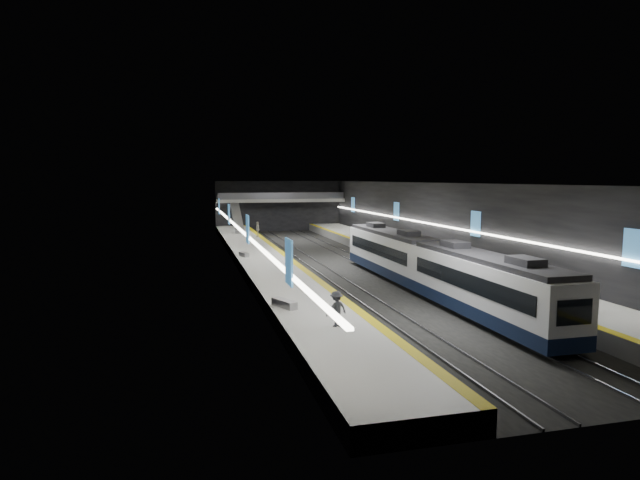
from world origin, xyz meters
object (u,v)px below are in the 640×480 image
object	(u,v)px
passenger_left_a	(258,229)
passenger_left_b	(336,309)
train	(429,265)
bench_right_far	(389,238)
passenger_right_a	(498,276)
passenger_right_b	(582,298)
bench_right_near	(490,267)
escalator	(237,218)
bench_left_near	(284,304)
bench_left_far	(244,255)

from	to	relation	value
passenger_left_a	passenger_left_b	distance (m)	42.50
train	bench_right_far	size ratio (longest dim) A/B	17.29
bench_right_far	passenger_right_a	world-z (taller)	passenger_right_a
train	passenger_right_b	bearing A→B (deg)	-68.86
train	bench_right_near	bearing A→B (deg)	23.97
train	escalator	size ratio (longest dim) A/B	3.76
bench_right_far	passenger_right_a	size ratio (longest dim) A/B	1.07
escalator	bench_left_near	distance (m)	45.88
passenger_left_b	bench_left_far	bearing A→B (deg)	-104.60
bench_left_near	bench_right_far	size ratio (longest dim) A/B	1.10
passenger_left_b	passenger_right_b	bearing A→B (deg)	158.48
bench_left_far	passenger_left_b	xyz separation A→B (m)	(1.89, -25.44, 0.70)
bench_right_far	passenger_right_b	xyz separation A→B (m)	(-2.87, -36.17, 0.63)
train	bench_right_near	world-z (taller)	train
bench_left_far	bench_right_near	distance (m)	22.37
bench_left_far	bench_right_far	xyz separation A→B (m)	(18.78, 10.08, 0.01)
bench_right_far	escalator	bearing A→B (deg)	116.12
escalator	bench_left_far	size ratio (longest dim) A/B	4.86
escalator	passenger_left_a	bearing A→B (deg)	-77.07
bench_right_far	train	bearing A→B (deg)	-128.07
bench_right_far	passenger_left_b	size ratio (longest dim) A/B	0.96
passenger_left_a	passenger_right_a	bearing A→B (deg)	26.84
escalator	passenger_right_a	size ratio (longest dim) A/B	4.94
bench_left_near	bench_left_far	world-z (taller)	bench_left_near
bench_left_far	passenger_right_b	bearing A→B (deg)	-73.23
passenger_right_a	escalator	bearing A→B (deg)	15.79
train	passenger_left_a	distance (m)	33.46
bench_left_near	passenger_right_a	world-z (taller)	passenger_right_a
passenger_right_b	passenger_left_b	xyz separation A→B (m)	(-14.02, 0.66, 0.06)
bench_right_far	passenger_right_b	world-z (taller)	passenger_right_b
bench_right_far	passenger_left_a	size ratio (longest dim) A/B	0.90
passenger_right_b	passenger_right_a	bearing A→B (deg)	67.98
passenger_left_b	passenger_right_a	bearing A→B (deg)	-172.79
bench_right_near	passenger_left_a	size ratio (longest dim) A/B	1.00
escalator	passenger_left_a	distance (m)	8.17
bench_left_near	passenger_right_a	xyz separation A→B (m)	(15.20, 1.97, 0.58)
train	bench_right_near	size ratio (longest dim) A/B	15.54
bench_left_far	passenger_right_a	distance (m)	24.30
passenger_right_a	passenger_left_b	size ratio (longest dim) A/B	0.90
escalator	passenger_right_a	bearing A→B (deg)	-72.90
passenger_left_a	bench_right_near	bearing A→B (deg)	35.98
escalator	passenger_left_b	distance (m)	50.39
bench_left_far	passenger_right_a	world-z (taller)	passenger_right_a
passenger_left_a	passenger_left_b	xyz separation A→B (m)	(-1.71, -42.47, -0.06)
escalator	bench_left_near	bearing A→B (deg)	-92.14
train	passenger_right_b	xyz separation A→B (m)	(4.13, -10.68, -0.35)
passenger_right_a	passenger_right_b	world-z (taller)	passenger_right_b
passenger_right_b	passenger_left_b	distance (m)	14.04
passenger_right_b	escalator	bearing A→B (deg)	78.32
passenger_left_a	passenger_right_b	bearing A→B (deg)	24.79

